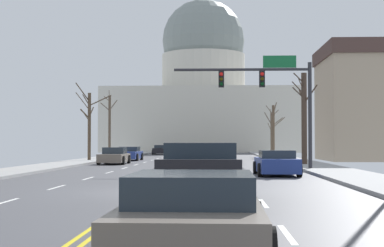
% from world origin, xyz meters
% --- Properties ---
extents(ground, '(20.00, 180.00, 0.20)m').
position_xyz_m(ground, '(0.00, -0.00, 0.02)').
color(ground, '#48484D').
extents(signal_gantry, '(7.91, 0.41, 6.46)m').
position_xyz_m(signal_gantry, '(5.34, 14.70, 4.72)').
color(signal_gantry, '#28282D').
rests_on(signal_gantry, ground).
extents(capitol_building, '(31.64, 23.09, 28.43)m').
position_xyz_m(capitol_building, '(0.00, 80.90, 9.38)').
color(capitol_building, beige).
rests_on(capitol_building, ground).
extents(sedan_near_00, '(2.09, 4.37, 1.22)m').
position_xyz_m(sedan_near_00, '(5.18, 9.83, 0.58)').
color(sedan_near_00, navy).
rests_on(sedan_near_00, ground).
extents(sedan_near_01, '(2.02, 4.59, 1.23)m').
position_xyz_m(sedan_near_01, '(1.58, 3.38, 0.57)').
color(sedan_near_01, silver).
rests_on(sedan_near_01, ground).
extents(pickup_truck_near_02, '(2.38, 5.46, 1.61)m').
position_xyz_m(pickup_truck_near_02, '(1.82, -3.63, 0.73)').
color(pickup_truck_near_02, black).
rests_on(pickup_truck_near_02, ground).
extents(sedan_near_03, '(2.17, 4.71, 1.20)m').
position_xyz_m(sedan_near_03, '(1.92, -10.57, 0.57)').
color(sedan_near_03, '#6B6056').
rests_on(sedan_near_03, ground).
extents(sedan_oncoming_00, '(1.99, 4.39, 1.23)m').
position_xyz_m(sedan_oncoming_00, '(-5.30, 23.99, 0.57)').
color(sedan_oncoming_00, '#6B6056').
rests_on(sedan_oncoming_00, ground).
extents(sedan_oncoming_01, '(2.08, 4.59, 1.21)m').
position_xyz_m(sedan_oncoming_01, '(-5.44, 32.38, 0.57)').
color(sedan_oncoming_01, navy).
rests_on(sedan_oncoming_01, ground).
extents(sedan_oncoming_02, '(2.02, 4.68, 1.14)m').
position_xyz_m(sedan_oncoming_02, '(-1.89, 43.62, 0.54)').
color(sedan_oncoming_02, '#6B6056').
rests_on(sedan_oncoming_02, ground).
extents(sedan_oncoming_03, '(1.99, 4.34, 1.22)m').
position_xyz_m(sedan_oncoming_03, '(-5.06, 57.42, 0.58)').
color(sedan_oncoming_03, black).
rests_on(sedan_oncoming_03, ground).
extents(flank_building_01, '(8.79, 9.79, 10.11)m').
position_xyz_m(flank_building_01, '(15.98, 33.42, 5.10)').
color(flank_building_01, tan).
rests_on(flank_building_01, ground).
extents(bare_tree_00, '(2.24, 2.07, 5.30)m').
position_xyz_m(bare_tree_00, '(8.66, 49.53, 2.78)').
color(bare_tree_00, brown).
rests_on(bare_tree_00, ground).
extents(bare_tree_01, '(2.99, 1.60, 6.32)m').
position_xyz_m(bare_tree_01, '(-8.26, 28.90, 3.21)').
color(bare_tree_01, '#4C3D2D').
rests_on(bare_tree_01, ground).
extents(bare_tree_02, '(1.98, 1.18, 5.72)m').
position_xyz_m(bare_tree_02, '(8.36, 44.15, 2.98)').
color(bare_tree_02, brown).
rests_on(bare_tree_02, ground).
extents(bare_tree_04, '(1.59, 2.03, 6.20)m').
position_xyz_m(bare_tree_04, '(8.20, 21.02, 3.36)').
color(bare_tree_04, '#423328').
rests_on(bare_tree_04, ground).
extents(bare_tree_05, '(1.41, 1.76, 6.54)m').
position_xyz_m(bare_tree_05, '(-8.04, 36.88, 3.30)').
color(bare_tree_05, brown).
rests_on(bare_tree_05, ground).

